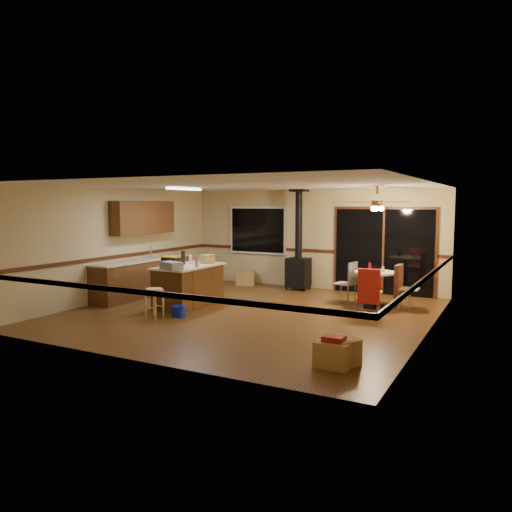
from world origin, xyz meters
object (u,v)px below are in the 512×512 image
Objects in this scene: blue_bucket at (179,311)px; chair_near at (369,286)px; dining_table at (375,283)px; box_corner_b at (340,351)px; toolbox_black at (170,262)px; chair_left at (349,278)px; box_under_window at (246,278)px; bar_stool at (154,303)px; chair_right at (400,281)px; wood_stove at (298,262)px; kitchen_island at (189,286)px; toolbox_grey at (171,266)px; box_corner_a at (334,354)px.

blue_bucket is 0.38× the size of chair_near.
dining_table is 4.13m from box_corner_b.
toolbox_black reaches higher than chair_left.
blue_bucket is 4.23m from dining_table.
chair_near is 4.61m from box_under_window.
dining_table is 1.76× the size of chair_left.
blue_bucket is 0.59× the size of box_corner_b.
chair_right reaches higher than bar_stool.
wood_stove is 4.89× the size of chair_left.
kitchen_island is 0.89m from toolbox_grey.
wood_stove is 3.10m from chair_right.
toolbox_grey is 4.01m from chair_near.
bar_stool is (-0.02, -0.53, -0.68)m from toolbox_grey.
box_under_window is 7.02m from box_corner_b.
chair_left is at bearing 34.87° from toolbox_black.
box_under_window is 1.04× the size of box_corner_a.
wood_stove is 3.60× the size of chair_near.
box_corner_a is at bearing -23.03° from toolbox_grey.
box_corner_a is (0.41, -3.34, -0.42)m from chair_near.
chair_right reaches higher than kitchen_island.
chair_left reaches higher than bar_stool.
bar_stool is 0.65× the size of dining_table.
chair_left is at bearing 31.45° from kitchen_island.
chair_left reaches higher than blue_bucket.
box_corner_b is (1.16, -4.15, -0.40)m from chair_left.
box_under_window is at bearing 100.10° from blue_bucket.
toolbox_grey reaches higher than box_corner_a.
box_under_window is at bearing 161.33° from dining_table.
chair_right is at bearing 66.44° from chair_near.
toolbox_grey is at bearing 145.21° from blue_bucket.
wood_stove is 5.08× the size of toolbox_grey.
dining_table is at bearing 29.57° from toolbox_black.
toolbox_grey is 1.01× the size of box_under_window.
dining_table reaches higher than box_under_window.
blue_bucket is at bearing 158.21° from box_corner_a.
chair_near is at bearing 13.44° from kitchen_island.
chair_near is at bearing -113.56° from chair_right.
wood_stove is 3.60× the size of chair_right.
box_corner_a is (4.34, -2.05, -0.82)m from toolbox_black.
toolbox_grey is (0.08, -0.72, 0.52)m from kitchen_island.
wood_stove is (1.30, 3.05, 0.28)m from kitchen_island.
toolbox_black is at bearing 106.24° from bar_stool.
dining_table is at bearing 97.02° from box_corner_a.
blue_bucket is at bearing -79.90° from box_under_window.
blue_bucket is (0.35, -0.24, -0.87)m from toolbox_grey.
wood_stove is 7.05× the size of toolbox_black.
box_under_window is at bearing 95.60° from toolbox_grey.
wood_stove is 2.79× the size of dining_table.
wood_stove is at bearing 66.59° from toolbox_black.
toolbox_black is 3.95m from chair_left.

